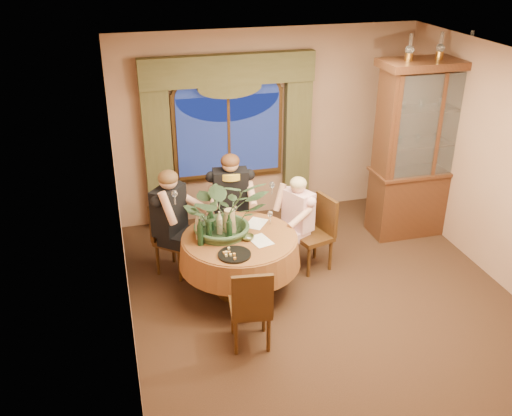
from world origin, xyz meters
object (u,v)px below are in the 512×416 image
object	(u,v)px
oil_lamp_center	(441,46)
wine_bottle_4	(211,221)
olive_bowl	(248,238)
stoneware_vase	(229,222)
person_back	(170,224)
wine_bottle_5	(220,224)
oil_lamp_right	(471,44)
wine_bottle_2	(229,228)
chair_right	(313,235)
wine_bottle_1	(209,229)
wine_bottle_0	(198,226)
chair_front_left	(250,305)
wine_bottle_3	(200,232)
person_scarf	(231,204)
dining_table	(240,264)
china_cabinet	(426,150)
chair_back_right	(232,221)
centerpiece_plant	(224,183)
person_pink	(298,221)
chair_back	(175,239)

from	to	relation	value
oil_lamp_center	wine_bottle_4	world-z (taller)	oil_lamp_center
olive_bowl	stoneware_vase	bearing A→B (deg)	130.24
person_back	wine_bottle_5	bearing A→B (deg)	82.61
person_back	oil_lamp_right	bearing A→B (deg)	132.99
oil_lamp_right	wine_bottle_2	size ratio (longest dim) A/B	1.03
chair_right	wine_bottle_1	size ratio (longest dim) A/B	2.91
person_back	wine_bottle_0	distance (m)	0.63
oil_lamp_right	wine_bottle_1	world-z (taller)	oil_lamp_right
chair_front_left	wine_bottle_3	bearing A→B (deg)	118.20
wine_bottle_5	person_scarf	bearing A→B (deg)	69.65
dining_table	china_cabinet	bearing A→B (deg)	16.95
chair_back_right	olive_bowl	distance (m)	1.06
person_scarf	wine_bottle_1	size ratio (longest dim) A/B	4.35
chair_right	olive_bowl	xyz separation A→B (m)	(-0.95, -0.37, 0.29)
olive_bowl	wine_bottle_2	size ratio (longest dim) A/B	0.46
wine_bottle_0	wine_bottle_3	size ratio (longest dim) A/B	1.00
oil_lamp_center	oil_lamp_right	bearing A→B (deg)	0.00
dining_table	chair_front_left	world-z (taller)	chair_front_left
person_scarf	centerpiece_plant	bearing A→B (deg)	79.41
person_pink	wine_bottle_2	distance (m)	1.16
china_cabinet	wine_bottle_5	size ratio (longest dim) A/B	7.55
wine_bottle_2	person_scarf	bearing A→B (deg)	76.55
dining_table	chair_back	size ratio (longest dim) A/B	1.51
person_pink	olive_bowl	size ratio (longest dim) A/B	8.12
centerpiece_plant	wine_bottle_5	world-z (taller)	centerpiece_plant
person_pink	person_back	bearing A→B (deg)	57.58
wine_bottle_1	wine_bottle_2	distance (m)	0.24
dining_table	person_pink	bearing A→B (deg)	26.15
oil_lamp_center	wine_bottle_2	bearing A→B (deg)	-162.72
chair_back	centerpiece_plant	bearing A→B (deg)	91.03
chair_back	olive_bowl	xyz separation A→B (m)	(0.76, -0.72, 0.29)
china_cabinet	centerpiece_plant	world-z (taller)	china_cabinet
person_scarf	wine_bottle_2	xyz separation A→B (m)	(-0.24, -1.01, 0.20)
person_scarf	wine_bottle_5	xyz separation A→B (m)	(-0.33, -0.89, 0.20)
person_pink	stoneware_vase	world-z (taller)	person_pink
wine_bottle_0	wine_bottle_3	world-z (taller)	same
dining_table	person_pink	world-z (taller)	person_pink
oil_lamp_center	chair_back_right	world-z (taller)	oil_lamp_center
oil_lamp_right	chair_back_right	world-z (taller)	oil_lamp_right
wine_bottle_2	olive_bowl	bearing A→B (deg)	-7.43
chair_back	stoneware_vase	size ratio (longest dim) A/B	3.10
chair_back	centerpiece_plant	world-z (taller)	centerpiece_plant
china_cabinet	oil_lamp_center	bearing A→B (deg)	180.00
centerpiece_plant	wine_bottle_5	bearing A→B (deg)	-133.37
person_pink	wine_bottle_1	bearing A→B (deg)	83.78
person_scarf	wine_bottle_1	bearing A→B (deg)	70.47
person_pink	olive_bowl	world-z (taller)	person_pink
person_scarf	wine_bottle_4	size ratio (longest dim) A/B	4.35
person_pink	wine_bottle_2	size ratio (longest dim) A/B	3.77
chair_front_left	person_pink	bearing A→B (deg)	62.04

